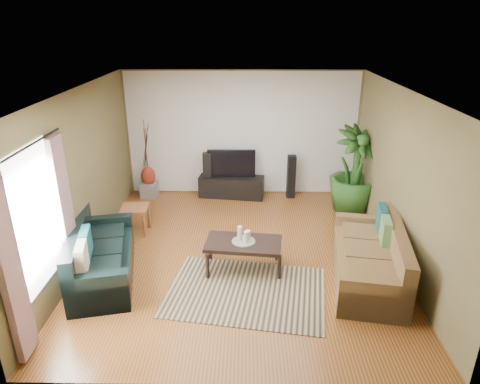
{
  "coord_description": "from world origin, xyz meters",
  "views": [
    {
      "loc": [
        0.1,
        -6.23,
        3.69
      ],
      "look_at": [
        0.0,
        0.2,
        1.05
      ],
      "focal_mm": 32.0,
      "sensor_mm": 36.0,
      "label": 1
    }
  ],
  "objects_px": {
    "sofa_left": "(102,252)",
    "side_table": "(136,220)",
    "speaker_right": "(291,177)",
    "sofa_right": "(369,254)",
    "coffee_table": "(243,255)",
    "pedestal": "(149,190)",
    "speaker_left": "(207,175)",
    "television": "(231,163)",
    "tv_stand": "(232,187)",
    "potted_plant": "(355,171)",
    "vase": "(148,176)"
  },
  "relations": [
    {
      "from": "pedestal",
      "to": "vase",
      "type": "bearing_deg",
      "value": 0.0
    },
    {
      "from": "potted_plant",
      "to": "side_table",
      "type": "height_order",
      "value": "potted_plant"
    },
    {
      "from": "television",
      "to": "speaker_right",
      "type": "height_order",
      "value": "television"
    },
    {
      "from": "sofa_left",
      "to": "side_table",
      "type": "xyz_separation_m",
      "value": [
        0.13,
        1.47,
        -0.17
      ]
    },
    {
      "from": "sofa_right",
      "to": "tv_stand",
      "type": "distance_m",
      "value": 3.85
    },
    {
      "from": "tv_stand",
      "to": "vase",
      "type": "bearing_deg",
      "value": -170.79
    },
    {
      "from": "sofa_left",
      "to": "speaker_left",
      "type": "distance_m",
      "value": 3.44
    },
    {
      "from": "sofa_left",
      "to": "tv_stand",
      "type": "xyz_separation_m",
      "value": [
        1.83,
        3.18,
        -0.19
      ]
    },
    {
      "from": "tv_stand",
      "to": "sofa_left",
      "type": "bearing_deg",
      "value": -112.27
    },
    {
      "from": "sofa_right",
      "to": "television",
      "type": "distance_m",
      "value": 3.86
    },
    {
      "from": "speaker_left",
      "to": "potted_plant",
      "type": "xyz_separation_m",
      "value": [
        3.0,
        -0.7,
        0.37
      ]
    },
    {
      "from": "tv_stand",
      "to": "side_table",
      "type": "bearing_deg",
      "value": -127.07
    },
    {
      "from": "sofa_left",
      "to": "television",
      "type": "distance_m",
      "value": 3.69
    },
    {
      "from": "sofa_left",
      "to": "coffee_table",
      "type": "xyz_separation_m",
      "value": [
        2.12,
        0.26,
        -0.19
      ]
    },
    {
      "from": "coffee_table",
      "to": "speaker_right",
      "type": "bearing_deg",
      "value": 77.04
    },
    {
      "from": "speaker_left",
      "to": "potted_plant",
      "type": "distance_m",
      "value": 3.1
    },
    {
      "from": "sofa_right",
      "to": "speaker_right",
      "type": "relative_size",
      "value": 2.2
    },
    {
      "from": "speaker_left",
      "to": "speaker_right",
      "type": "height_order",
      "value": "speaker_left"
    },
    {
      "from": "speaker_left",
      "to": "vase",
      "type": "relative_size",
      "value": 2.34
    },
    {
      "from": "tv_stand",
      "to": "potted_plant",
      "type": "height_order",
      "value": "potted_plant"
    },
    {
      "from": "pedestal",
      "to": "vase",
      "type": "distance_m",
      "value": 0.32
    },
    {
      "from": "side_table",
      "to": "television",
      "type": "bearing_deg",
      "value": 45.29
    },
    {
      "from": "pedestal",
      "to": "television",
      "type": "bearing_deg",
      "value": 1.56
    },
    {
      "from": "side_table",
      "to": "speaker_left",
      "type": "bearing_deg",
      "value": 55.59
    },
    {
      "from": "sofa_right",
      "to": "vase",
      "type": "distance_m",
      "value": 5.05
    },
    {
      "from": "sofa_left",
      "to": "vase",
      "type": "bearing_deg",
      "value": -13.03
    },
    {
      "from": "coffee_table",
      "to": "vase",
      "type": "bearing_deg",
      "value": 132.18
    },
    {
      "from": "sofa_right",
      "to": "coffee_table",
      "type": "height_order",
      "value": "sofa_right"
    },
    {
      "from": "speaker_right",
      "to": "side_table",
      "type": "bearing_deg",
      "value": -153.28
    },
    {
      "from": "speaker_left",
      "to": "television",
      "type": "bearing_deg",
      "value": -1.36
    },
    {
      "from": "sofa_left",
      "to": "television",
      "type": "xyz_separation_m",
      "value": [
        1.83,
        3.18,
        0.35
      ]
    },
    {
      "from": "sofa_left",
      "to": "pedestal",
      "type": "relative_size",
      "value": 5.78
    },
    {
      "from": "speaker_right",
      "to": "side_table",
      "type": "xyz_separation_m",
      "value": [
        -3.0,
        -1.71,
        -0.22
      ]
    },
    {
      "from": "sofa_left",
      "to": "pedestal",
      "type": "bearing_deg",
      "value": -13.03
    },
    {
      "from": "pedestal",
      "to": "coffee_table",
      "type": "bearing_deg",
      "value": -53.94
    },
    {
      "from": "television",
      "to": "pedestal",
      "type": "bearing_deg",
      "value": -178.44
    },
    {
      "from": "sofa_right",
      "to": "tv_stand",
      "type": "height_order",
      "value": "sofa_right"
    },
    {
      "from": "speaker_right",
      "to": "side_table",
      "type": "distance_m",
      "value": 3.46
    },
    {
      "from": "speaker_right",
      "to": "pedestal",
      "type": "bearing_deg",
      "value": 177.85
    },
    {
      "from": "potted_plant",
      "to": "pedestal",
      "type": "relative_size",
      "value": 5.19
    },
    {
      "from": "speaker_left",
      "to": "potted_plant",
      "type": "height_order",
      "value": "potted_plant"
    },
    {
      "from": "pedestal",
      "to": "sofa_right",
      "type": "bearing_deg",
      "value": -38.3
    },
    {
      "from": "speaker_right",
      "to": "potted_plant",
      "type": "relative_size",
      "value": 0.55
    },
    {
      "from": "potted_plant",
      "to": "sofa_right",
      "type": "bearing_deg",
      "value": -97.31
    },
    {
      "from": "television",
      "to": "side_table",
      "type": "relative_size",
      "value": 2.05
    },
    {
      "from": "sofa_right",
      "to": "television",
      "type": "relative_size",
      "value": 2.02
    },
    {
      "from": "television",
      "to": "vase",
      "type": "distance_m",
      "value": 1.83
    },
    {
      "from": "sofa_left",
      "to": "vase",
      "type": "distance_m",
      "value": 3.14
    },
    {
      "from": "sofa_left",
      "to": "side_table",
      "type": "bearing_deg",
      "value": -17.83
    },
    {
      "from": "sofa_right",
      "to": "coffee_table",
      "type": "relative_size",
      "value": 1.79
    }
  ]
}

